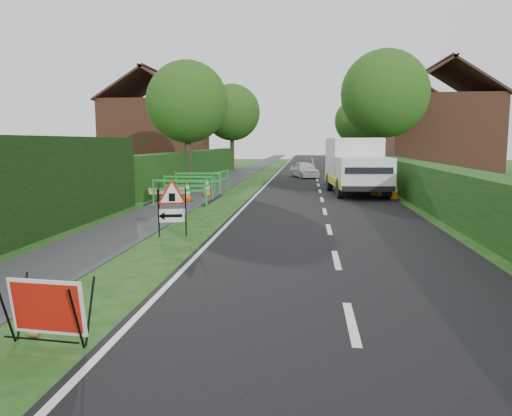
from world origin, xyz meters
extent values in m
plane|color=#154212|center=(0.00, 0.00, 0.00)|extent=(120.00, 120.00, 0.00)
cube|color=black|center=(2.50, 35.00, 0.00)|extent=(6.00, 90.00, 0.02)
cube|color=#2D2D30|center=(-3.00, 35.00, 0.01)|extent=(2.00, 90.00, 0.02)
cube|color=#14380F|center=(-5.00, 22.00, 0.00)|extent=(1.00, 24.00, 1.80)
cube|color=#14380F|center=(6.50, 16.00, 0.00)|extent=(1.20, 50.00, 1.50)
cube|color=brown|center=(-10.00, 30.00, 2.75)|extent=(7.00, 7.00, 5.50)
cube|color=#331E19|center=(-11.75, 30.00, 6.59)|extent=(4.00, 7.40, 2.58)
cube|color=#331E19|center=(-8.25, 30.00, 6.59)|extent=(4.00, 7.40, 2.58)
cube|color=#331E19|center=(-10.00, 30.00, 7.69)|extent=(0.25, 7.40, 0.18)
cube|color=brown|center=(11.00, 28.00, 2.75)|extent=(7.00, 7.00, 5.50)
cube|color=#331E19|center=(9.25, 28.00, 6.59)|extent=(4.00, 7.40, 2.58)
cube|color=#331E19|center=(12.75, 28.00, 6.59)|extent=(4.00, 7.40, 2.58)
cube|color=#331E19|center=(11.00, 28.00, 7.69)|extent=(0.25, 7.40, 0.18)
cube|color=brown|center=(12.00, 42.00, 2.75)|extent=(7.00, 7.00, 5.50)
cube|color=#331E19|center=(10.25, 42.00, 6.59)|extent=(4.00, 7.40, 2.58)
cube|color=#331E19|center=(13.75, 42.00, 6.59)|extent=(4.00, 7.40, 2.58)
cube|color=#331E19|center=(12.00, 42.00, 7.69)|extent=(0.25, 7.40, 0.18)
cylinder|color=#2D2116|center=(-4.60, 18.00, 1.31)|extent=(0.36, 0.36, 2.62)
sphere|color=#223F10|center=(-4.60, 18.00, 4.50)|extent=(4.40, 4.40, 4.40)
cylinder|color=#2D2116|center=(6.40, 22.00, 1.49)|extent=(0.36, 0.36, 2.97)
sphere|color=#223F10|center=(6.40, 22.00, 5.18)|extent=(5.20, 5.20, 5.20)
cylinder|color=#2D2116|center=(-4.60, 34.00, 1.40)|extent=(0.36, 0.36, 2.80)
sphere|color=#223F10|center=(-4.60, 34.00, 4.84)|extent=(4.80, 4.80, 4.80)
cylinder|color=#2D2116|center=(6.40, 38.00, 1.22)|extent=(0.36, 0.36, 2.45)
sphere|color=#223F10|center=(6.40, 38.00, 4.23)|extent=(4.20, 4.20, 4.20)
cylinder|color=black|center=(-1.51, -3.64, 0.40)|extent=(0.05, 0.27, 0.77)
cylinder|color=black|center=(-1.48, -3.36, 0.40)|extent=(0.05, 0.27, 0.77)
cylinder|color=black|center=(-0.62, -3.73, 0.40)|extent=(0.05, 0.27, 0.77)
cylinder|color=black|center=(-0.59, -3.45, 0.40)|extent=(0.05, 0.27, 0.77)
cylinder|color=black|center=(-1.07, -3.71, 0.13)|extent=(0.94, 0.12, 0.02)
cube|color=white|center=(-1.05, -3.57, 0.47)|extent=(0.95, 0.21, 0.67)
cube|color=red|center=(-1.05, -3.58, 0.47)|extent=(0.86, 0.18, 0.58)
cylinder|color=black|center=(-1.68, 2.85, 0.63)|extent=(0.12, 0.37, 1.22)
cylinder|color=black|center=(-1.76, 3.14, 0.63)|extent=(0.12, 0.37, 1.22)
cylinder|color=black|center=(-1.05, 3.01, 0.63)|extent=(0.12, 0.37, 1.22)
cylinder|color=black|center=(-1.12, 3.30, 0.63)|extent=(0.12, 0.37, 1.22)
cube|color=white|center=(-1.40, 3.05, 0.55)|extent=(0.66, 0.19, 0.33)
cube|color=black|center=(-1.39, 3.04, 0.55)|extent=(0.47, 0.13, 0.08)
cone|color=black|center=(-1.65, 2.97, 0.55)|extent=(0.20, 0.23, 0.20)
cube|color=black|center=(-1.39, 3.03, 1.01)|extent=(0.15, 0.05, 0.20)
cube|color=silver|center=(3.99, 14.78, 1.49)|extent=(2.42, 3.62, 2.07)
cube|color=silver|center=(4.21, 12.16, 1.08)|extent=(2.32, 2.40, 1.27)
cube|color=black|center=(4.29, 11.10, 1.40)|extent=(1.90, 0.40, 0.58)
cube|color=yellow|center=(2.99, 13.69, 0.67)|extent=(0.45, 5.29, 0.26)
cube|color=yellow|center=(5.15, 13.87, 0.67)|extent=(0.45, 5.29, 0.26)
cube|color=black|center=(4.29, 11.11, 0.52)|extent=(2.11, 0.30, 0.21)
cylinder|color=black|center=(3.25, 12.03, 0.43)|extent=(0.33, 0.88, 0.86)
cylinder|color=black|center=(5.17, 12.19, 0.43)|extent=(0.33, 0.88, 0.86)
cylinder|color=black|center=(2.97, 15.48, 0.43)|extent=(0.33, 0.88, 0.86)
cylinder|color=black|center=(4.89, 15.64, 0.43)|extent=(0.33, 0.88, 0.86)
cube|color=black|center=(5.46, 11.94, 0.02)|extent=(0.38, 0.38, 0.04)
cone|color=orange|center=(5.46, 11.94, 0.42)|extent=(0.32, 0.32, 0.75)
cylinder|color=white|center=(5.46, 11.94, 0.38)|extent=(0.25, 0.25, 0.14)
cylinder|color=white|center=(5.46, 11.94, 0.56)|extent=(0.17, 0.17, 0.10)
cube|color=black|center=(4.87, 13.29, 0.02)|extent=(0.38, 0.38, 0.04)
cone|color=orange|center=(4.87, 13.29, 0.42)|extent=(0.32, 0.32, 0.75)
cylinder|color=white|center=(4.87, 13.29, 0.38)|extent=(0.25, 0.25, 0.14)
cylinder|color=white|center=(4.87, 13.29, 0.56)|extent=(0.17, 0.17, 0.10)
cube|color=black|center=(5.19, 15.97, 0.02)|extent=(0.38, 0.38, 0.04)
cone|color=orange|center=(5.19, 15.97, 0.42)|extent=(0.32, 0.32, 0.75)
cylinder|color=white|center=(5.19, 15.97, 0.38)|extent=(0.25, 0.25, 0.14)
cylinder|color=white|center=(5.19, 15.97, 0.56)|extent=(0.17, 0.17, 0.10)
cube|color=black|center=(-2.83, 10.44, 0.02)|extent=(0.38, 0.38, 0.04)
cone|color=orange|center=(-2.83, 10.44, 0.42)|extent=(0.32, 0.32, 0.75)
cylinder|color=white|center=(-2.83, 10.44, 0.38)|extent=(0.25, 0.25, 0.14)
cylinder|color=white|center=(-2.83, 10.44, 0.56)|extent=(0.17, 0.17, 0.10)
cube|color=black|center=(-2.47, 12.54, 0.02)|extent=(0.38, 0.38, 0.04)
cone|color=orange|center=(-2.47, 12.54, 0.42)|extent=(0.32, 0.32, 0.75)
cylinder|color=white|center=(-2.47, 12.54, 0.38)|extent=(0.25, 0.25, 0.14)
cylinder|color=white|center=(-2.47, 12.54, 0.56)|extent=(0.17, 0.17, 0.10)
cube|color=green|center=(-3.83, 9.24, 0.50)|extent=(0.05, 0.05, 1.00)
cube|color=green|center=(-1.83, 9.30, 0.50)|extent=(0.05, 0.05, 1.00)
cube|color=green|center=(-2.83, 9.27, 0.92)|extent=(2.00, 0.11, 0.08)
cube|color=green|center=(-2.83, 9.27, 0.55)|extent=(2.00, 0.11, 0.08)
cube|color=green|center=(-3.83, 9.24, 0.02)|extent=(0.07, 0.35, 0.04)
cube|color=green|center=(-1.83, 9.30, 0.02)|extent=(0.07, 0.35, 0.04)
cube|color=green|center=(-4.00, 11.31, 0.50)|extent=(0.05, 0.05, 1.00)
cube|color=green|center=(-2.00, 11.42, 0.50)|extent=(0.05, 0.05, 1.00)
cube|color=green|center=(-3.00, 11.37, 0.92)|extent=(2.00, 0.16, 0.08)
cube|color=green|center=(-3.00, 11.37, 0.55)|extent=(2.00, 0.16, 0.08)
cube|color=green|center=(-4.00, 11.31, 0.02)|extent=(0.08, 0.35, 0.04)
cube|color=green|center=(-2.00, 11.42, 0.02)|extent=(0.08, 0.35, 0.04)
cube|color=green|center=(-4.06, 13.37, 0.50)|extent=(0.06, 0.06, 1.00)
cube|color=green|center=(-2.08, 13.67, 0.50)|extent=(0.06, 0.06, 1.00)
cube|color=green|center=(-3.07, 13.52, 0.92)|extent=(1.99, 0.34, 0.08)
cube|color=green|center=(-3.07, 13.52, 0.55)|extent=(1.99, 0.34, 0.08)
cube|color=green|center=(-4.06, 13.37, 0.02)|extent=(0.11, 0.36, 0.04)
cube|color=green|center=(-2.08, 13.67, 0.02)|extent=(0.11, 0.36, 0.04)
cube|color=green|center=(-2.34, 13.70, 0.50)|extent=(0.06, 0.06, 1.00)
cube|color=green|center=(-2.04, 15.68, 0.50)|extent=(0.06, 0.06, 1.00)
cube|color=green|center=(-2.19, 14.69, 0.92)|extent=(0.34, 1.99, 0.08)
cube|color=green|center=(-2.19, 14.69, 0.55)|extent=(0.34, 1.99, 0.08)
cube|color=green|center=(-2.34, 13.70, 0.02)|extent=(0.36, 0.11, 0.04)
cube|color=green|center=(-2.04, 15.68, 0.02)|extent=(0.36, 0.11, 0.04)
cube|color=red|center=(-3.53, 10.17, 0.00)|extent=(1.43, 0.54, 0.25)
cylinder|color=#BF7F4C|center=(-1.36, -3.36, 0.00)|extent=(0.12, 0.07, 0.07)
imported|color=silver|center=(1.69, 24.14, 0.54)|extent=(2.20, 3.41, 1.08)
camera|label=1|loc=(1.91, -8.81, 2.35)|focal=35.00mm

